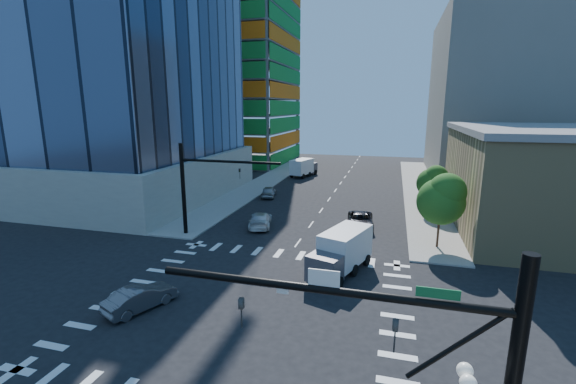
% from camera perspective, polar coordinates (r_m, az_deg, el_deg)
% --- Properties ---
extents(ground, '(160.00, 160.00, 0.00)m').
position_cam_1_polar(ground, '(26.11, -5.11, -16.30)').
color(ground, black).
rests_on(ground, ground).
extents(road_markings, '(20.00, 20.00, 0.01)m').
position_cam_1_polar(road_markings, '(26.11, -5.11, -16.30)').
color(road_markings, silver).
rests_on(road_markings, ground).
extents(sidewalk_ne, '(5.00, 60.00, 0.15)m').
position_cam_1_polar(sidewalk_ne, '(62.78, 18.94, 0.40)').
color(sidewalk_ne, gray).
rests_on(sidewalk_ne, ground).
extents(sidewalk_nw, '(5.00, 60.00, 0.15)m').
position_cam_1_polar(sidewalk_nw, '(65.95, -3.25, 1.63)').
color(sidewalk_nw, gray).
rests_on(sidewalk_nw, ground).
extents(construction_building, '(25.16, 34.50, 70.60)m').
position_cam_1_polar(construction_building, '(91.37, -8.26, 20.03)').
color(construction_building, slate).
rests_on(construction_building, ground).
extents(commercial_building, '(20.50, 22.50, 10.60)m').
position_cam_1_polar(commercial_building, '(47.09, 36.02, 1.27)').
color(commercial_building, tan).
rests_on(commercial_building, ground).
extents(bg_building_ne, '(24.00, 30.00, 28.00)m').
position_cam_1_polar(bg_building_ne, '(78.67, 29.87, 11.99)').
color(bg_building_ne, slate).
rests_on(bg_building_ne, ground).
extents(signal_mast_nw, '(10.20, 0.40, 9.00)m').
position_cam_1_polar(signal_mast_nw, '(38.22, -13.38, 1.54)').
color(signal_mast_nw, black).
rests_on(signal_mast_nw, sidewalk_nw).
extents(tree_south, '(4.16, 4.16, 6.82)m').
position_cam_1_polar(tree_south, '(36.42, 21.96, -0.88)').
color(tree_south, '#382316').
rests_on(tree_south, sidewalk_ne).
extents(tree_north, '(3.54, 3.52, 5.78)m').
position_cam_1_polar(tree_north, '(48.28, 20.71, 1.50)').
color(tree_north, '#382316').
rests_on(tree_north, sidewalk_ne).
extents(car_nb_far, '(3.21, 6.03, 1.61)m').
position_cam_1_polar(car_nb_far, '(41.37, 10.65, -4.19)').
color(car_nb_far, black).
rests_on(car_nb_far, ground).
extents(car_sb_near, '(3.44, 5.73, 1.56)m').
position_cam_1_polar(car_sb_near, '(41.22, -4.11, -4.10)').
color(car_sb_near, silver).
rests_on(car_sb_near, ground).
extents(car_sb_mid, '(2.65, 4.82, 1.55)m').
position_cam_1_polar(car_sb_mid, '(54.58, -2.85, 0.07)').
color(car_sb_mid, '#94979B').
rests_on(car_sb_mid, ground).
extents(car_sb_cross, '(3.31, 4.86, 1.52)m').
position_cam_1_polar(car_sb_cross, '(26.91, -21.00, -14.41)').
color(car_sb_cross, '#525257').
rests_on(car_sb_cross, ground).
extents(box_truck_near, '(4.47, 6.67, 3.23)m').
position_cam_1_polar(box_truck_near, '(30.04, 7.62, -9.35)').
color(box_truck_near, black).
rests_on(box_truck_near, ground).
extents(box_truck_far, '(4.09, 6.61, 3.22)m').
position_cam_1_polar(box_truck_far, '(70.88, 2.42, 3.51)').
color(box_truck_far, black).
rests_on(box_truck_far, ground).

